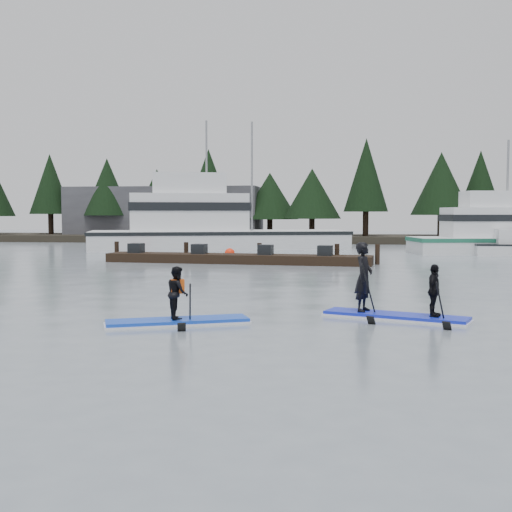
# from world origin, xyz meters

# --- Properties ---
(ground) EXTENTS (160.00, 160.00, 0.00)m
(ground) POSITION_xyz_m (0.00, 0.00, 0.00)
(ground) COLOR slate
(ground) RESTS_ON ground
(far_shore) EXTENTS (70.00, 8.00, 0.60)m
(far_shore) POSITION_xyz_m (0.00, 42.00, 0.30)
(far_shore) COLOR #2D281E
(far_shore) RESTS_ON ground
(treeline) EXTENTS (60.00, 4.00, 8.00)m
(treeline) POSITION_xyz_m (0.00, 42.00, 0.00)
(treeline) COLOR black
(treeline) RESTS_ON ground
(waterfront_building) EXTENTS (18.00, 6.00, 5.00)m
(waterfront_building) POSITION_xyz_m (-14.00, 44.00, 2.50)
(waterfront_building) COLOR #4C4C51
(waterfront_building) RESTS_ON ground
(fishing_boat_large) EXTENTS (18.61, 10.08, 10.09)m
(fishing_boat_large) POSITION_xyz_m (-6.44, 29.36, 0.77)
(fishing_boat_large) COLOR white
(fishing_boat_large) RESTS_ON ground
(fishing_boat_medium) EXTENTS (13.56, 6.00, 7.99)m
(fishing_boat_medium) POSITION_xyz_m (13.34, 27.37, 0.56)
(fishing_boat_medium) COLOR white
(fishing_boat_medium) RESTS_ON ground
(floating_dock) EXTENTS (13.75, 3.10, 0.45)m
(floating_dock) POSITION_xyz_m (-2.51, 16.91, 0.23)
(floating_dock) COLOR black
(floating_dock) RESTS_ON ground
(buoy_c) EXTENTS (0.59, 0.59, 0.59)m
(buoy_c) POSITION_xyz_m (11.03, 26.20, 0.00)
(buoy_c) COLOR #FC2B0C
(buoy_c) RESTS_ON ground
(buoy_b) EXTENTS (0.60, 0.60, 0.60)m
(buoy_b) POSITION_xyz_m (-3.86, 22.35, 0.00)
(buoy_b) COLOR #FC2B0C
(buoy_b) RESTS_ON ground
(buoy_a) EXTENTS (0.64, 0.64, 0.64)m
(buoy_a) POSITION_xyz_m (-10.19, 24.34, 0.00)
(buoy_a) COLOR #FC2B0C
(buoy_a) RESTS_ON ground
(paddleboard_solo) EXTENTS (3.26, 1.96, 1.80)m
(paddleboard_solo) POSITION_xyz_m (-0.81, -1.07, 0.41)
(paddleboard_solo) COLOR blue
(paddleboard_solo) RESTS_ON ground
(paddleboard_duo) EXTENTS (3.47, 1.96, 2.29)m
(paddleboard_duo) POSITION_xyz_m (4.06, 0.42, 0.61)
(paddleboard_duo) COLOR #1526CB
(paddleboard_duo) RESTS_ON ground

